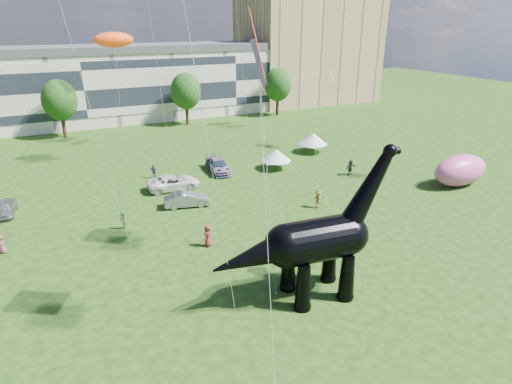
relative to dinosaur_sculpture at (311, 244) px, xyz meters
name	(u,v)px	position (x,y,z in m)	size (l,w,h in m)	color
ground	(318,302)	(0.16, -0.93, -3.92)	(220.00, 220.00, 0.00)	#16330C
terrace_row	(81,89)	(-7.84, 61.07, 2.08)	(78.00, 11.00, 12.00)	beige
apartment_block	(307,50)	(40.16, 64.07, 7.08)	(28.00, 18.00, 22.00)	tan
tree_mid_left	(59,97)	(-11.84, 52.07, 2.37)	(5.20, 5.20, 9.44)	#382314
tree_mid_right	(186,88)	(8.16, 52.07, 2.37)	(5.20, 5.20, 9.44)	#382314
tree_far_right	(278,82)	(26.16, 52.07, 2.37)	(5.20, 5.20, 9.44)	#382314
dinosaur_sculpture	(311,244)	(0.00, 0.00, 0.00)	(12.76, 3.83, 10.39)	black
car_silver	(5,208)	(-18.86, 23.42, -3.25)	(1.60, 3.97, 1.35)	#A4A4A8
car_grey	(187,199)	(-2.82, 17.77, -3.19)	(1.55, 4.46, 1.47)	gray
car_white	(173,182)	(-2.73, 22.89, -3.14)	(2.60, 5.64, 1.57)	white
car_dark	(218,166)	(3.73, 26.06, -3.13)	(2.22, 5.45, 1.58)	#595960
gazebo_near	(276,155)	(10.62, 24.02, -2.17)	(4.46, 4.46, 2.49)	silver
gazebo_far	(313,139)	(18.60, 28.03, -2.01)	(5.12, 5.12, 2.72)	silver
inflatable_pink	(460,170)	(26.21, 10.11, -2.18)	(6.97, 3.49, 3.49)	#D95499
visitors	(235,211)	(0.27, 12.86, -3.05)	(49.88, 41.32, 1.86)	brown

